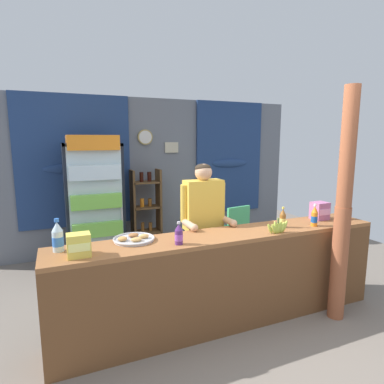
% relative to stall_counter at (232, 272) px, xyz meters
% --- Properties ---
extents(ground_plane, '(7.80, 7.80, 0.00)m').
position_rel_stall_counter_xyz_m(ground_plane, '(-0.02, 0.92, -0.58)').
color(ground_plane, slate).
extents(back_wall_curtained, '(5.34, 0.22, 2.55)m').
position_rel_stall_counter_xyz_m(back_wall_curtained, '(-0.03, 2.77, 0.73)').
color(back_wall_curtained, slate).
rests_on(back_wall_curtained, ground).
extents(stall_counter, '(3.44, 0.50, 0.94)m').
position_rel_stall_counter_xyz_m(stall_counter, '(0.00, 0.00, 0.00)').
color(stall_counter, '#935B33').
rests_on(stall_counter, ground).
extents(timber_post, '(0.19, 0.16, 2.39)m').
position_rel_stall_counter_xyz_m(timber_post, '(1.12, -0.28, 0.57)').
color(timber_post, '#995133').
rests_on(timber_post, ground).
extents(drink_fridge, '(0.79, 0.74, 1.93)m').
position_rel_stall_counter_xyz_m(drink_fridge, '(-1.05, 2.13, 0.49)').
color(drink_fridge, black).
rests_on(drink_fridge, ground).
extents(bottle_shelf_rack, '(0.48, 0.28, 1.39)m').
position_rel_stall_counter_xyz_m(bottle_shelf_rack, '(-0.20, 2.49, 0.15)').
color(bottle_shelf_rack, brown).
rests_on(bottle_shelf_rack, ground).
extents(plastic_lawn_chair, '(0.50, 0.50, 0.86)m').
position_rel_stall_counter_xyz_m(plastic_lawn_chair, '(0.98, 1.65, -0.08)').
color(plastic_lawn_chair, '#4CC675').
rests_on(plastic_lawn_chair, ground).
extents(shopkeeper, '(0.54, 0.42, 1.61)m').
position_rel_stall_counter_xyz_m(shopkeeper, '(-0.05, 0.57, 0.44)').
color(shopkeeper, '#28282D').
rests_on(shopkeeper, ground).
extents(soda_bottle_water, '(0.09, 0.09, 0.28)m').
position_rel_stall_counter_xyz_m(soda_bottle_water, '(-1.56, 0.21, 0.49)').
color(soda_bottle_water, silver).
rests_on(soda_bottle_water, stall_counter).
extents(soda_bottle_cola, '(0.08, 0.08, 0.25)m').
position_rel_stall_counter_xyz_m(soda_bottle_cola, '(1.58, 0.08, 0.47)').
color(soda_bottle_cola, black).
rests_on(soda_bottle_cola, stall_counter).
extents(soda_bottle_orange_soda, '(0.07, 0.07, 0.24)m').
position_rel_stall_counter_xyz_m(soda_bottle_orange_soda, '(1.01, -0.01, 0.47)').
color(soda_bottle_orange_soda, orange).
rests_on(soda_bottle_orange_soda, stall_counter).
extents(soda_bottle_grape_soda, '(0.07, 0.07, 0.21)m').
position_rel_stall_counter_xyz_m(soda_bottle_grape_soda, '(-0.56, -0.02, 0.45)').
color(soda_bottle_grape_soda, '#56286B').
rests_on(soda_bottle_grape_soda, stall_counter).
extents(soda_bottle_iced_tea, '(0.07, 0.07, 0.22)m').
position_rel_stall_counter_xyz_m(soda_bottle_iced_tea, '(0.66, 0.08, 0.46)').
color(soda_bottle_iced_tea, brown).
rests_on(soda_bottle_iced_tea, stall_counter).
extents(snack_box_instant_noodle, '(0.18, 0.14, 0.19)m').
position_rel_stall_counter_xyz_m(snack_box_instant_noodle, '(-1.40, 0.01, 0.46)').
color(snack_box_instant_noodle, '#EAD14C').
rests_on(snack_box_instant_noodle, stall_counter).
extents(snack_box_wafer, '(0.18, 0.16, 0.20)m').
position_rel_stall_counter_xyz_m(snack_box_wafer, '(1.28, 0.20, 0.47)').
color(snack_box_wafer, '#B76699').
rests_on(snack_box_wafer, stall_counter).
extents(pastry_tray, '(0.38, 0.38, 0.06)m').
position_rel_stall_counter_xyz_m(pastry_tray, '(-0.91, 0.24, 0.39)').
color(pastry_tray, '#BCBCC1').
rests_on(pastry_tray, stall_counter).
extents(banana_bunch, '(0.26, 0.06, 0.16)m').
position_rel_stall_counter_xyz_m(banana_bunch, '(0.48, -0.07, 0.42)').
color(banana_bunch, '#B7C647').
rests_on(banana_bunch, stall_counter).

